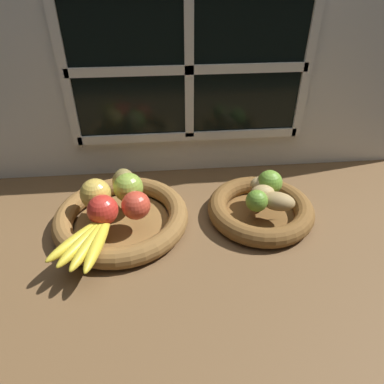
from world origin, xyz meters
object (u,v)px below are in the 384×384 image
Objects in this scene: potato_small at (277,200)px; lime_near at (257,201)px; apple_green_back at (128,187)px; pear_brown at (124,183)px; apple_golden_left at (96,194)px; potato_large at (262,194)px; chili_pepper at (272,203)px; fruit_bowl_right at (260,209)px; apple_red_front at (103,210)px; banana_bunch_front at (89,240)px; potato_back at (265,185)px; apple_red_right at (136,204)px; fruit_bowl_left at (122,218)px; lime_far at (270,183)px.

lime_near reaches higher than potato_small.
apple_green_back and pear_brown have the same top height.
potato_large is at bearing -2.67° from apple_golden_left.
apple_green_back is 36.50cm from potato_small.
fruit_bowl_right is at bearing 133.13° from chili_pepper.
apple_red_front reaches higher than lime_near.
pear_brown is 1.21× the size of potato_large.
apple_golden_left reaches higher than potato_small.
potato_small reaches higher than fruit_bowl_right.
banana_bunch_front is at bearing -163.89° from fruit_bowl_right.
fruit_bowl_right is at bearing -6.73° from apple_green_back.
lime_near is (-4.10, -7.41, 0.38)cm from potato_back.
fruit_bowl_right is 6.52cm from potato_back.
potato_small is at bearing -0.16° from apple_red_right.
apple_red_front is (-3.19, -4.54, 6.14)cm from fruit_bowl_left.
apple_red_right is at bearing -25.47° from apple_golden_left.
chili_pepper is at bearing -88.52° from potato_back.
potato_small is (2.86, -2.86, -0.11)cm from potato_large.
fruit_bowl_left is 2.92× the size of chili_pepper.
apple_red_front is 0.62× the size of chili_pepper.
potato_small reaches higher than banana_bunch_front.
apple_red_front is 0.95× the size of apple_golden_left.
apple_red_right is at bearing 13.46° from apple_red_front.
lime_near is (38.31, 8.26, 1.33)cm from banana_bunch_front.
potato_large is at bearing 56.31° from lime_near.
apple_green_back is 7.94cm from apple_golden_left.
apple_golden_left is at bearing -146.97° from pear_brown.
apple_red_front is 40.96cm from potato_back.
pear_brown is at bearing 33.03° from apple_golden_left.
fruit_bowl_right is 31.55cm from apple_red_right.
potato_large is (34.14, -6.14, -1.45)cm from pear_brown.
pear_brown is 36.02cm from potato_back.
fruit_bowl_right is 2.37× the size of chili_pepper.
chili_pepper is at bearing -5.38° from apple_golden_left.
pear_brown is at bearing 163.20° from lime_near.
apple_green_back reaches higher than lime_far.
apple_green_back is (-2.11, 6.66, 0.31)cm from apple_red_right.
potato_large is (35.07, -0.00, 4.88)cm from fruit_bowl_left.
apple_red_front reaches higher than banana_bunch_front.
fruit_bowl_right is 4.20× the size of lime_far.
apple_golden_left is at bearing -177.25° from potato_back.
lime_near is 0.83× the size of lime_far.
potato_large is at bearing 135.00° from potato_small.
apple_golden_left is at bearing 172.03° from lime_near.
apple_red_front is at bearing -122.10° from apple_green_back.
pear_brown reaches higher than potato_large.
banana_bunch_front is 3.46× the size of lime_near.
apple_red_right is (-30.86, -2.77, 5.97)cm from fruit_bowl_right.
fruit_bowl_left is 7.69cm from apple_green_back.
fruit_bowl_right is 1.46× the size of banana_bunch_front.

